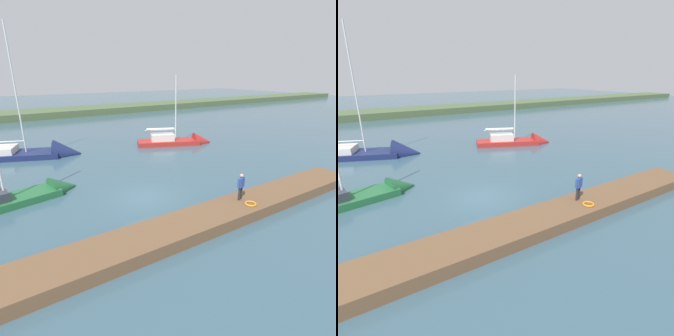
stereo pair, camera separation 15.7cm
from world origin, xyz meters
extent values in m
plane|color=#385666|center=(0.00, 0.00, 0.00)|extent=(200.00, 200.00, 0.00)
cube|color=#4C603D|center=(0.00, -40.83, 0.00)|extent=(180.00, 8.00, 2.40)
cube|color=brown|center=(0.00, 4.73, 0.32)|extent=(27.13, 2.38, 0.64)
torus|color=orange|center=(-3.96, 5.21, 0.69)|extent=(0.66, 0.66, 0.10)
cube|color=#B22823|center=(-8.75, -10.95, 0.10)|extent=(7.22, 4.66, 0.81)
cone|color=#B22823|center=(-12.46, -9.45, 0.10)|extent=(2.72, 2.84, 2.25)
cube|color=silver|center=(-8.15, -11.19, 0.88)|extent=(2.90, 2.32, 0.73)
cylinder|color=silver|center=(-9.54, -10.63, 4.01)|extent=(0.13, 0.13, 6.99)
cylinder|color=silver|center=(-7.94, -11.28, 1.67)|extent=(3.24, 1.39, 0.11)
cylinder|color=silver|center=(-7.94, -11.28, 1.79)|extent=(2.97, 1.40, 0.25)
cone|color=#236638|center=(4.13, -4.17, 0.09)|extent=(2.10, 2.25, 1.96)
cube|color=navy|center=(6.42, -14.51, 0.10)|extent=(8.87, 5.67, 0.85)
cone|color=navy|center=(1.83, -12.75, 0.10)|extent=(3.41, 3.58, 2.85)
cube|color=silver|center=(7.34, -14.87, 0.83)|extent=(3.08, 3.02, 0.60)
cylinder|color=silver|center=(5.37, -14.11, 6.20)|extent=(0.14, 0.14, 11.34)
cylinder|color=silver|center=(6.97, -14.73, 1.60)|extent=(3.25, 1.34, 0.11)
cylinder|color=#28282D|center=(-4.02, 4.39, 1.04)|extent=(0.14, 0.14, 0.79)
cylinder|color=#28282D|center=(-3.83, 4.43, 1.04)|extent=(0.14, 0.14, 0.79)
cube|color=#2D4C9E|center=(-3.93, 4.41, 1.72)|extent=(0.47, 0.32, 0.56)
sphere|color=tan|center=(-3.93, 4.41, 2.14)|extent=(0.22, 0.22, 0.22)
cylinder|color=#2D4C9E|center=(-4.18, 4.34, 1.73)|extent=(0.09, 0.09, 0.53)
cylinder|color=#2D4C9E|center=(-3.67, 4.48, 1.73)|extent=(0.09, 0.09, 0.53)
camera|label=1|loc=(7.35, 14.31, 7.62)|focal=29.03mm
camera|label=2|loc=(7.22, 14.39, 7.62)|focal=29.03mm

